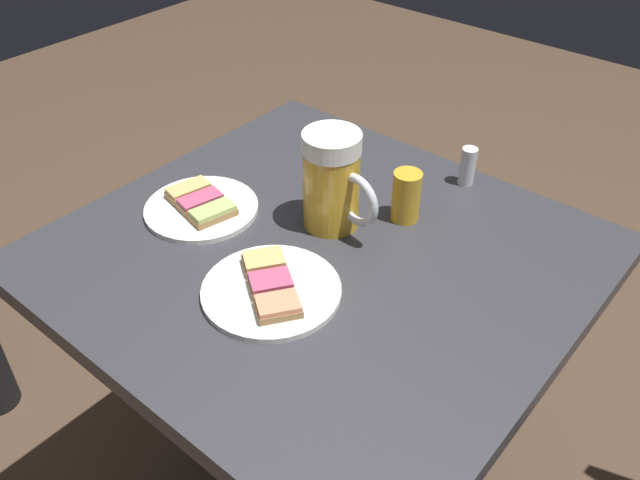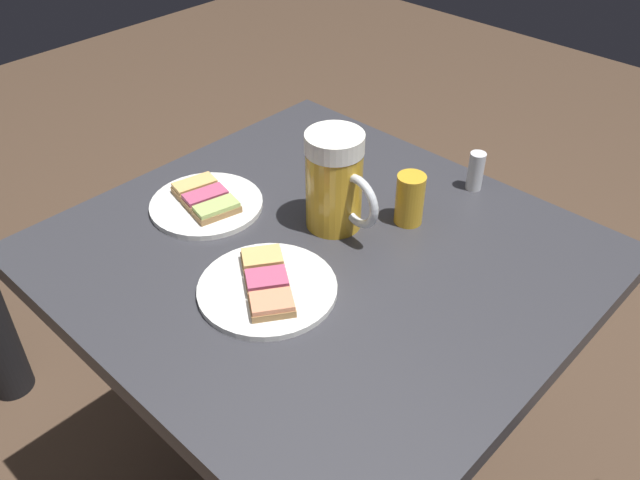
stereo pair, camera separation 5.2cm
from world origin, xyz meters
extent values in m
cylinder|color=black|center=(0.00, 0.00, 0.38)|extent=(0.09, 0.09, 0.73)
cube|color=#333338|center=(0.00, 0.00, 0.74)|extent=(0.81, 0.76, 0.04)
cylinder|color=white|center=(0.23, 0.05, 0.77)|extent=(0.20, 0.20, 0.01)
cube|color=#9E7547|center=(0.27, 0.04, 0.78)|extent=(0.06, 0.08, 0.01)
cube|color=#E5B266|center=(0.27, 0.04, 0.79)|extent=(0.05, 0.08, 0.01)
cube|color=#9E7547|center=(0.23, 0.05, 0.78)|extent=(0.06, 0.08, 0.01)
cube|color=#BC4C70|center=(0.23, 0.05, 0.79)|extent=(0.05, 0.08, 0.01)
cube|color=#9E7547|center=(0.19, 0.06, 0.78)|extent=(0.06, 0.08, 0.01)
cube|color=#ADC66B|center=(0.19, 0.06, 0.79)|extent=(0.05, 0.08, 0.01)
cylinder|color=white|center=(-0.01, 0.13, 0.77)|extent=(0.21, 0.21, 0.01)
cube|color=#9E7547|center=(0.03, 0.10, 0.78)|extent=(0.08, 0.08, 0.01)
cube|color=#E5B266|center=(0.03, 0.10, 0.79)|extent=(0.07, 0.08, 0.01)
cube|color=#9E7547|center=(-0.01, 0.13, 0.78)|extent=(0.08, 0.08, 0.01)
cube|color=#BC4C70|center=(-0.01, 0.13, 0.79)|extent=(0.07, 0.08, 0.01)
cube|color=#9E7547|center=(-0.05, 0.16, 0.78)|extent=(0.08, 0.08, 0.01)
cube|color=#EA8E66|center=(-0.05, 0.16, 0.79)|extent=(0.07, 0.08, 0.01)
cylinder|color=gold|center=(0.03, -0.07, 0.83)|extent=(0.09, 0.09, 0.14)
cylinder|color=white|center=(0.03, -0.07, 0.92)|extent=(0.10, 0.10, 0.03)
torus|color=silver|center=(-0.03, -0.06, 0.84)|extent=(0.09, 0.03, 0.09)
cylinder|color=gold|center=(-0.05, -0.16, 0.81)|extent=(0.05, 0.05, 0.09)
cylinder|color=silver|center=(-0.08, -0.33, 0.80)|extent=(0.03, 0.03, 0.07)
camera|label=1|loc=(-0.54, 0.65, 1.43)|focal=37.30mm
camera|label=2|loc=(-0.58, 0.61, 1.43)|focal=37.30mm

